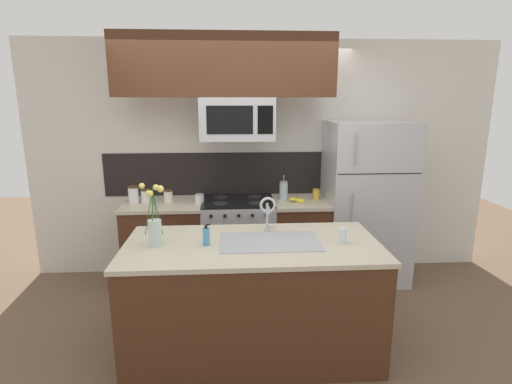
% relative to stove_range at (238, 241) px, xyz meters
% --- Properties ---
extents(ground_plane, '(10.00, 10.00, 0.00)m').
position_rel_stove_range_xyz_m(ground_plane, '(-0.00, -0.90, -0.46)').
color(ground_plane, brown).
extents(rear_partition, '(5.20, 0.10, 2.60)m').
position_rel_stove_range_xyz_m(rear_partition, '(0.30, 0.38, 0.84)').
color(rear_partition, silver).
rests_on(rear_partition, ground).
extents(splash_band, '(2.96, 0.01, 0.48)m').
position_rel_stove_range_xyz_m(splash_band, '(-0.00, 0.32, 0.69)').
color(splash_band, black).
rests_on(splash_band, rear_partition).
extents(back_counter_left, '(0.84, 0.65, 0.91)m').
position_rel_stove_range_xyz_m(back_counter_left, '(-0.79, 0.00, -0.01)').
color(back_counter_left, '#4C2B19').
rests_on(back_counter_left, ground).
extents(back_counter_right, '(0.61, 0.65, 0.91)m').
position_rel_stove_range_xyz_m(back_counter_right, '(0.67, 0.00, -0.01)').
color(back_counter_right, '#4C2B19').
rests_on(back_counter_right, ground).
extents(stove_range, '(0.76, 0.64, 0.93)m').
position_rel_stove_range_xyz_m(stove_range, '(0.00, 0.00, 0.00)').
color(stove_range, '#B7BABF').
rests_on(stove_range, ground).
extents(microwave, '(0.74, 0.40, 0.42)m').
position_rel_stove_range_xyz_m(microwave, '(0.00, -0.02, 1.32)').
color(microwave, '#B7BABF').
extents(upper_cabinet_band, '(2.15, 0.34, 0.60)m').
position_rel_stove_range_xyz_m(upper_cabinet_band, '(-0.12, -0.05, 1.83)').
color(upper_cabinet_band, '#4C2B19').
extents(refrigerator, '(0.88, 0.74, 1.75)m').
position_rel_stove_range_xyz_m(refrigerator, '(1.39, 0.02, 0.41)').
color(refrigerator, '#B7BABF').
rests_on(refrigerator, ground).
extents(storage_jar_tall, '(0.10, 0.10, 0.18)m').
position_rel_stove_range_xyz_m(storage_jar_tall, '(-1.09, 0.00, 0.54)').
color(storage_jar_tall, silver).
rests_on(storage_jar_tall, back_counter_left).
extents(storage_jar_medium, '(0.10, 0.10, 0.14)m').
position_rel_stove_range_xyz_m(storage_jar_medium, '(-0.97, 0.01, 0.52)').
color(storage_jar_medium, silver).
rests_on(storage_jar_medium, back_counter_left).
extents(storage_jar_short, '(0.09, 0.09, 0.13)m').
position_rel_stove_range_xyz_m(storage_jar_short, '(-0.74, 0.02, 0.51)').
color(storage_jar_short, silver).
rests_on(storage_jar_short, back_counter_left).
extents(storage_jar_squat, '(0.09, 0.09, 0.10)m').
position_rel_stove_range_xyz_m(storage_jar_squat, '(-0.40, -0.03, 0.50)').
color(storage_jar_squat, silver).
rests_on(storage_jar_squat, back_counter_left).
extents(banana_bunch, '(0.19, 0.16, 0.08)m').
position_rel_stove_range_xyz_m(banana_bunch, '(0.63, -0.06, 0.47)').
color(banana_bunch, yellow).
rests_on(banana_bunch, back_counter_right).
extents(french_press, '(0.09, 0.09, 0.27)m').
position_rel_stove_range_xyz_m(french_press, '(0.50, 0.06, 0.55)').
color(french_press, silver).
rests_on(french_press, back_counter_right).
extents(coffee_tin, '(0.08, 0.08, 0.11)m').
position_rel_stove_range_xyz_m(coffee_tin, '(0.85, 0.05, 0.50)').
color(coffee_tin, gold).
rests_on(coffee_tin, back_counter_right).
extents(island_counter, '(1.94, 0.93, 0.91)m').
position_rel_stove_range_xyz_m(island_counter, '(0.08, -1.25, -0.01)').
color(island_counter, '#4C2B19').
rests_on(island_counter, ground).
extents(kitchen_sink, '(0.76, 0.44, 0.16)m').
position_rel_stove_range_xyz_m(kitchen_sink, '(0.22, -1.25, 0.38)').
color(kitchen_sink, '#ADAFB5').
rests_on(kitchen_sink, island_counter).
extents(sink_faucet, '(0.14, 0.14, 0.31)m').
position_rel_stove_range_xyz_m(sink_faucet, '(0.22, -1.03, 0.65)').
color(sink_faucet, '#B7BABF').
rests_on(sink_faucet, island_counter).
extents(dish_soap_bottle, '(0.06, 0.05, 0.16)m').
position_rel_stove_range_xyz_m(dish_soap_bottle, '(-0.26, -1.28, 0.52)').
color(dish_soap_bottle, '#4C93C6').
rests_on(dish_soap_bottle, island_counter).
extents(drinking_glass, '(0.06, 0.06, 0.12)m').
position_rel_stove_range_xyz_m(drinking_glass, '(0.77, -1.31, 0.51)').
color(drinking_glass, silver).
rests_on(drinking_glass, island_counter).
extents(flower_vase, '(0.18, 0.17, 0.47)m').
position_rel_stove_range_xyz_m(flower_vase, '(-0.64, -1.26, 0.59)').
color(flower_vase, silver).
rests_on(flower_vase, island_counter).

